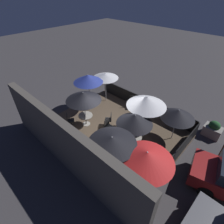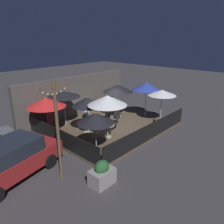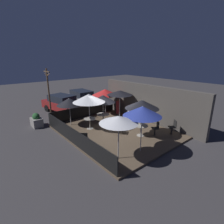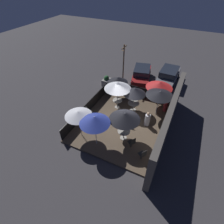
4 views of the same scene
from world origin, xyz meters
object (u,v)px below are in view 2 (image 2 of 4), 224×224
(patio_umbrella_6, at_px, (146,86))
(patio_chair_1, at_px, (152,127))
(patio_umbrella_5, at_px, (162,93))
(patio_chair_2, at_px, (111,101))
(patio_umbrella_4, at_px, (46,102))
(parked_car_0, at_px, (11,159))
(patio_umbrella_2, at_px, (107,100))
(patio_umbrella_3, at_px, (96,118))
(light_post, at_px, (57,128))
(patio_chair_3, at_px, (107,116))
(patron_0, at_px, (49,118))
(dining_table_2, at_px, (108,127))
(patio_umbrella_1, at_px, (118,88))
(patio_chair_4, at_px, (114,106))
(planter_box, at_px, (102,174))
(patron_1, at_px, (86,113))
(dining_table_0, at_px, (88,123))
(patio_umbrella_7, at_px, (64,94))
(dining_table_1, at_px, (118,109))
(patio_umbrella_0, at_px, (87,102))
(patio_chair_0, at_px, (117,117))

(patio_umbrella_6, bearing_deg, patio_chair_1, -138.00)
(patio_umbrella_5, height_order, patio_chair_2, patio_umbrella_5)
(patio_umbrella_4, distance_m, parked_car_0, 4.34)
(patio_umbrella_2, bearing_deg, patio_umbrella_4, 124.50)
(patio_umbrella_3, xyz_separation_m, light_post, (-2.46, -0.52, 0.41))
(patio_umbrella_6, relative_size, patio_chair_3, 2.65)
(patio_umbrella_2, distance_m, patron_0, 4.37)
(dining_table_2, xyz_separation_m, patron_0, (-1.36, 3.84, -0.00))
(patio_umbrella_1, relative_size, patio_umbrella_3, 1.15)
(dining_table_2, bearing_deg, patio_chair_4, 36.97)
(patio_umbrella_4, bearing_deg, patio_umbrella_5, -32.55)
(patio_umbrella_3, xyz_separation_m, planter_box, (-1.56, -1.97, -1.44))
(light_post, bearing_deg, patio_chair_2, 30.53)
(patio_chair_3, distance_m, planter_box, 6.17)
(patio_umbrella_2, xyz_separation_m, patio_umbrella_6, (4.33, 0.40, 0.03))
(parked_car_0, bearing_deg, patio_umbrella_3, -28.51)
(patron_1, bearing_deg, dining_table_0, 139.49)
(patio_umbrella_7, height_order, patron_0, patio_umbrella_7)
(patio_chair_2, height_order, parked_car_0, parked_car_0)
(parked_car_0, bearing_deg, dining_table_1, -2.43)
(patio_umbrella_4, relative_size, planter_box, 2.13)
(patio_umbrella_0, height_order, light_post, light_post)
(patio_umbrella_1, height_order, patio_umbrella_3, patio_umbrella_1)
(patio_umbrella_1, height_order, patron_0, patio_umbrella_1)
(patio_umbrella_5, relative_size, patron_0, 1.67)
(dining_table_0, xyz_separation_m, dining_table_2, (0.26, -1.37, 0.01))
(patio_umbrella_4, relative_size, patio_chair_3, 2.37)
(patron_1, bearing_deg, patio_chair_2, -80.51)
(patio_umbrella_7, height_order, patio_chair_4, patio_umbrella_7)
(patio_chair_2, distance_m, patio_chair_3, 3.51)
(patio_chair_0, bearing_deg, planter_box, 176.70)
(patio_umbrella_3, height_order, patio_chair_0, patio_umbrella_3)
(planter_box, bearing_deg, patio_umbrella_1, 36.39)
(patio_umbrella_7, relative_size, patio_chair_0, 2.52)
(patio_umbrella_2, bearing_deg, parked_car_0, 175.90)
(patio_chair_0, bearing_deg, patron_1, 75.05)
(patio_chair_3, xyz_separation_m, planter_box, (-4.58, -4.13, -0.18))
(patron_0, bearing_deg, patio_umbrella_3, -85.55)
(planter_box, distance_m, light_post, 2.52)
(patio_umbrella_6, distance_m, dining_table_1, 2.58)
(patio_umbrella_1, distance_m, patio_chair_4, 1.86)
(dining_table_2, distance_m, patio_chair_2, 5.58)
(patron_0, distance_m, patron_1, 2.51)
(patio_umbrella_4, bearing_deg, patio_umbrella_6, -21.64)
(patio_chair_0, distance_m, patron_1, 2.21)
(patio_umbrella_3, relative_size, patio_chair_4, 2.19)
(parked_car_0, bearing_deg, patio_umbrella_0, -1.54)
(patio_umbrella_7, bearing_deg, patio_chair_1, -62.51)
(planter_box, bearing_deg, parked_car_0, 125.80)
(patio_umbrella_3, relative_size, patio_umbrella_4, 0.91)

